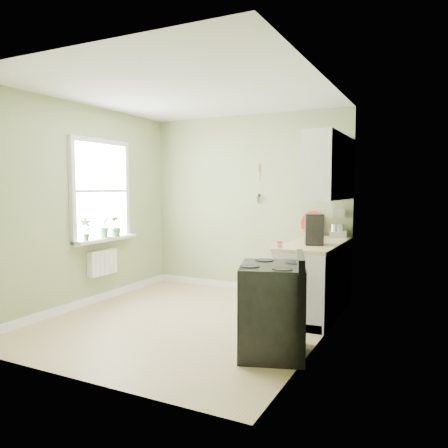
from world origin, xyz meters
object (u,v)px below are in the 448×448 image
at_px(coffee_maker, 314,230).
at_px(kettle, 312,229).
at_px(stove, 273,309).
at_px(stand_mixer, 338,224).

bearing_deg(coffee_maker, kettle, 105.97).
height_order(stove, stand_mixer, stand_mixer).
bearing_deg(stove, stand_mixer, 86.64).
height_order(stove, kettle, kettle).
xyz_separation_m(stove, kettle, (-0.23, 2.25, 0.57)).
height_order(stand_mixer, coffee_maker, stand_mixer).
height_order(stand_mixer, kettle, stand_mixer).
bearing_deg(stove, coffee_maker, 87.85).
xyz_separation_m(kettle, coffee_maker, (0.28, -0.96, 0.07)).
bearing_deg(kettle, stand_mixer, 3.51).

